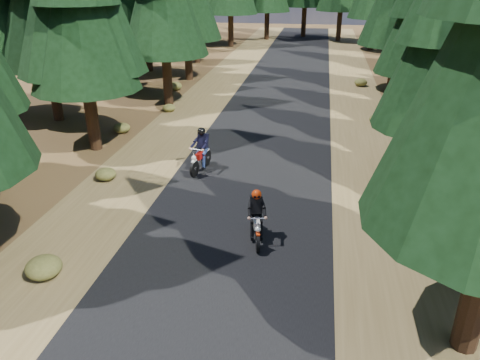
# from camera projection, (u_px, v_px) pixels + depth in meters

# --- Properties ---
(ground) EXTENTS (120.00, 120.00, 0.00)m
(ground) POSITION_uv_depth(u_px,v_px,m) (232.00, 233.00, 14.05)
(ground) COLOR #442D18
(ground) RESTS_ON ground
(road) EXTENTS (6.00, 100.00, 0.01)m
(road) POSITION_uv_depth(u_px,v_px,m) (255.00, 169.00, 18.55)
(road) COLOR black
(road) RESTS_ON ground
(shoulder_l) EXTENTS (3.20, 100.00, 0.01)m
(shoulder_l) POSITION_uv_depth(u_px,v_px,m) (144.00, 162.00, 19.25)
(shoulder_l) COLOR brown
(shoulder_l) RESTS_ON ground
(shoulder_r) EXTENTS (3.20, 100.00, 0.01)m
(shoulder_r) POSITION_uv_depth(u_px,v_px,m) (374.00, 177.00, 17.84)
(shoulder_r) COLOR brown
(shoulder_r) RESTS_ON ground
(log_near) EXTENTS (3.88, 4.43, 0.32)m
(log_near) POSITION_uv_depth(u_px,v_px,m) (456.00, 135.00, 21.91)
(log_near) COLOR #4C4233
(log_near) RESTS_ON ground
(understory_shrubs) EXTENTS (15.12, 32.05, 0.60)m
(understory_shrubs) POSITION_uv_depth(u_px,v_px,m) (301.00, 151.00, 19.74)
(understory_shrubs) COLOR #474C1E
(understory_shrubs) RESTS_ON ground
(rider_lead) EXTENTS (0.87, 1.82, 1.56)m
(rider_lead) POSITION_uv_depth(u_px,v_px,m) (256.00, 225.00, 13.47)
(rider_lead) COLOR silver
(rider_lead) RESTS_ON road
(rider_follow) EXTENTS (0.87, 1.99, 1.72)m
(rider_follow) POSITION_uv_depth(u_px,v_px,m) (201.00, 157.00, 18.21)
(rider_follow) COLOR maroon
(rider_follow) RESTS_ON road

